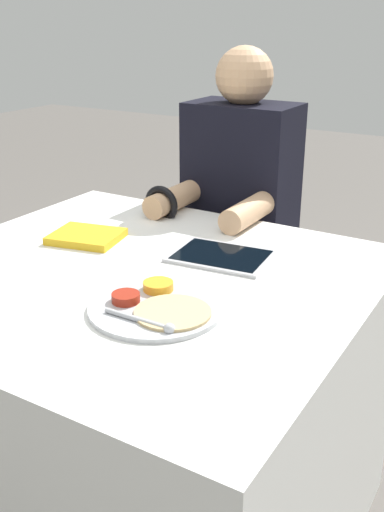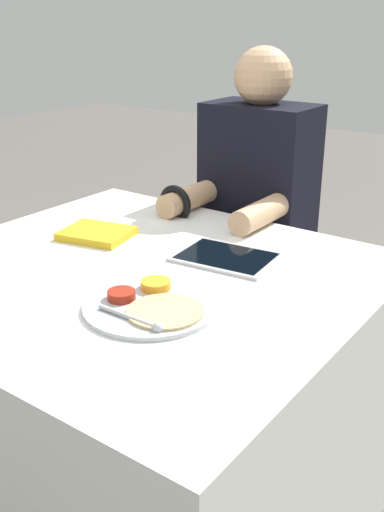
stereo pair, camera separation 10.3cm
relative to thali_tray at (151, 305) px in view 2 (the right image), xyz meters
name	(u,v)px [view 2 (the right image)]	position (x,y,z in m)	size (l,w,h in m)	color
dining_table	(141,406)	(-0.15, 0.13, -0.38)	(1.04, 0.96, 0.75)	silver
thali_tray	(151,305)	(0.00, 0.00, 0.00)	(0.27, 0.27, 0.03)	#B7BABF
red_notebook	(97,234)	(-0.38, 0.23, 0.00)	(0.20, 0.17, 0.02)	silver
tablet_device	(226,257)	(-0.02, 0.31, 0.00)	(0.25, 0.19, 0.01)	#B7B7BC
person_diner	(254,254)	(-0.20, 0.76, -0.18)	(0.34, 0.42, 1.21)	black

